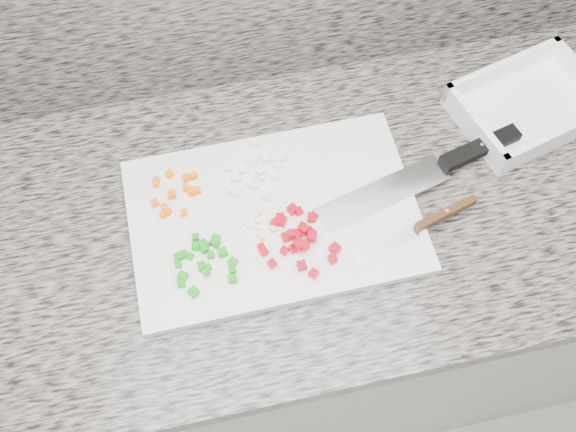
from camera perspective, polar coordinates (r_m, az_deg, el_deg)
cabinet at (r=1.53m, az=-1.12°, el=-7.98°), size 3.92×0.62×0.86m
countertop at (r=1.12m, az=-1.51°, el=-0.08°), size 3.96×0.64×0.04m
cutting_board at (r=1.09m, az=-1.25°, el=0.01°), size 0.49×0.33×0.02m
carrot_pile at (r=1.11m, az=-9.89°, el=2.16°), size 0.09×0.09×0.01m
onion_pile at (r=1.12m, az=-2.65°, el=4.05°), size 0.11×0.13×0.02m
green_pepper_pile at (r=1.05m, az=-7.57°, el=-3.93°), size 0.10×0.11×0.02m
red_pepper_pile at (r=1.05m, az=1.02°, el=-1.93°), size 0.13×0.14×0.02m
garlic_pile at (r=1.07m, az=-2.40°, el=-0.78°), size 0.06×0.06×0.01m
chef_knife at (r=1.16m, az=14.01°, el=4.60°), size 0.40×0.14×0.02m
paring_knife at (r=1.09m, az=12.58°, el=-0.45°), size 0.23×0.08×0.02m
tray at (r=1.28m, az=20.51°, el=9.09°), size 0.30×0.24×0.05m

